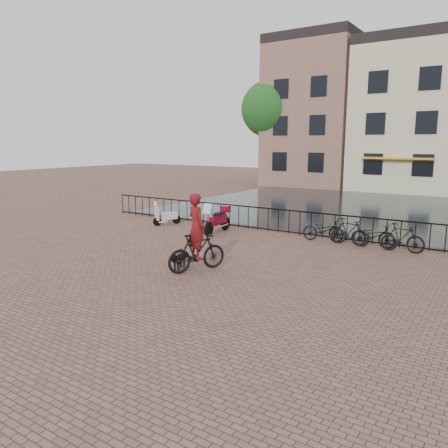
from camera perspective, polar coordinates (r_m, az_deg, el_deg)
The scene contains 14 objects.
ground at distance 12.27m, azimuth -7.82°, elevation -7.69°, with size 100.00×100.00×0.00m, color brown.
canal_water at distance 27.41m, azimuth 16.74°, elevation 2.14°, with size 20.00×20.00×0.00m, color black.
railing at distance 18.72m, azimuth 8.48°, elevation 0.27°, with size 20.00×0.05×1.02m.
canal_house_left at distance 41.68m, azimuth 12.33°, elevation 13.93°, with size 7.50×9.00×12.80m.
canal_house_mid at distance 39.43m, azimuth 23.46°, elevation 12.79°, with size 8.00×9.50×11.80m.
tree_far_left at distance 40.43m, azimuth 5.97°, elevation 14.69°, with size 5.04×5.04×9.27m.
cyclist at distance 13.06m, azimuth -3.59°, elevation -1.71°, with size 1.35×2.08×2.76m.
dog at distance 13.51m, azimuth -5.84°, elevation -4.70°, with size 0.40×0.85×0.55m.
motorcycle at distance 18.61m, azimuth -0.87°, elevation 0.95°, with size 0.68×2.01×1.41m.
scooter at distance 20.69m, azimuth -7.48°, elevation 1.53°, with size 0.86×1.31×1.18m.
parked_bike_0 at distance 17.50m, azimuth 12.97°, elevation -0.79°, with size 0.60×1.72×0.90m, color black.
parked_bike_1 at distance 17.19m, azimuth 15.94°, elevation -0.97°, with size 0.47×1.66×1.00m, color black.
parked_bike_2 at distance 16.95m, azimuth 18.99°, elevation -1.47°, with size 0.60×1.72×0.90m, color black.
parked_bike_3 at distance 16.74m, azimuth 22.14°, elevation -1.66°, with size 0.47×1.66×1.00m, color black.
Camera 1 is at (7.74, -8.71, 3.84)m, focal length 35.00 mm.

